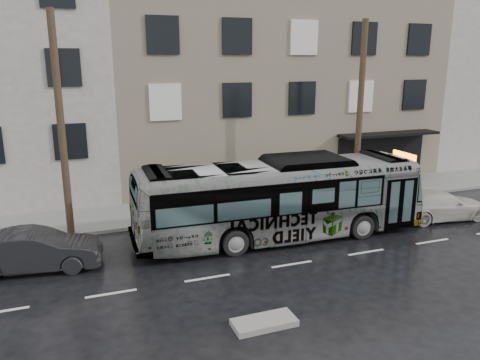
% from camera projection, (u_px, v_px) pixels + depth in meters
% --- Properties ---
extents(ground, '(120.00, 120.00, 0.00)m').
position_uv_depth(ground, '(265.00, 240.00, 19.32)').
color(ground, black).
rests_on(ground, ground).
extents(sidewalk, '(90.00, 3.60, 0.15)m').
position_uv_depth(sidewalk, '(227.00, 205.00, 23.75)').
color(sidewalk, gray).
rests_on(sidewalk, ground).
extents(building_taupe, '(20.00, 12.00, 11.00)m').
position_uv_depth(building_taupe, '(260.00, 87.00, 31.17)').
color(building_taupe, '#776C5B').
rests_on(building_taupe, ground).
extents(building_filler, '(18.00, 12.00, 12.00)m').
position_uv_depth(building_filler, '(479.00, 76.00, 37.41)').
color(building_filler, '#B3B0A9').
rests_on(building_filler, ground).
extents(utility_pole_front, '(0.30, 0.30, 9.00)m').
position_uv_depth(utility_pole_front, '(360.00, 113.00, 23.34)').
color(utility_pole_front, '#4C3A26').
rests_on(utility_pole_front, sidewalk).
extents(utility_pole_rear, '(0.30, 0.30, 9.00)m').
position_uv_depth(utility_pole_rear, '(61.00, 127.00, 18.65)').
color(utility_pole_rear, '#4C3A26').
rests_on(utility_pole_rear, sidewalk).
extents(sign_post, '(0.06, 0.06, 2.40)m').
position_uv_depth(sign_post, '(374.00, 176.00, 24.53)').
color(sign_post, slate).
rests_on(sign_post, sidewalk).
extents(bus, '(12.18, 3.21, 3.37)m').
position_uv_depth(bus, '(280.00, 199.00, 19.24)').
color(bus, '#B2B2B2').
rests_on(bus, ground).
extents(white_sedan, '(4.88, 2.41, 1.36)m').
position_uv_depth(white_sedan, '(439.00, 205.00, 21.80)').
color(white_sedan, beige).
rests_on(white_sedan, ground).
extents(dark_sedan, '(4.63, 2.12, 1.47)m').
position_uv_depth(dark_sedan, '(35.00, 251.00, 16.41)').
color(dark_sedan, black).
rests_on(dark_sedan, ground).
extents(slush_pile, '(1.81, 0.82, 0.18)m').
position_uv_depth(slush_pile, '(264.00, 322.00, 13.10)').
color(slush_pile, gray).
rests_on(slush_pile, ground).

